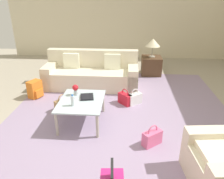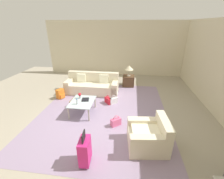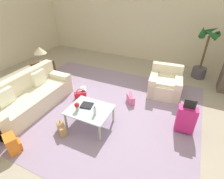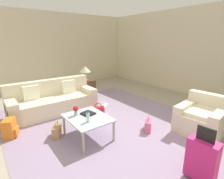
% 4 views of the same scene
% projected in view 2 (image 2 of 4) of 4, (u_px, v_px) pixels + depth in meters
% --- Properties ---
extents(ground_plane, '(12.00, 12.00, 0.00)m').
position_uv_depth(ground_plane, '(94.00, 121.00, 4.89)').
color(ground_plane, '#A89E89').
extents(wall_left, '(0.12, 8.00, 3.10)m').
position_uv_depth(wall_left, '(113.00, 49.00, 8.85)').
color(wall_left, beige).
rests_on(wall_left, ground).
extents(area_rug, '(5.20, 4.40, 0.01)m').
position_uv_depth(area_rug, '(104.00, 111.00, 5.40)').
color(area_rug, '#9984A3').
rests_on(area_rug, ground).
extents(couch, '(0.86, 2.32, 0.90)m').
position_uv_depth(couch, '(93.00, 86.00, 6.83)').
color(couch, beige).
rests_on(couch, ground).
extents(armchair, '(0.99, 1.04, 0.81)m').
position_uv_depth(armchair, '(150.00, 137.00, 3.76)').
color(armchair, beige).
rests_on(armchair, ground).
extents(coffee_table, '(0.97, 0.78, 0.46)m').
position_uv_depth(coffee_table, '(82.00, 103.00, 5.15)').
color(coffee_table, silver).
rests_on(coffee_table, ground).
extents(water_bottle, '(0.06, 0.06, 0.20)m').
position_uv_depth(water_bottle, '(77.00, 101.00, 4.92)').
color(water_bottle, silver).
rests_on(water_bottle, coffee_table).
extents(coffee_table_book, '(0.30, 0.28, 0.03)m').
position_uv_depth(coffee_table_book, '(85.00, 100.00, 5.22)').
color(coffee_table_book, black).
rests_on(coffee_table_book, coffee_table).
extents(flower_vase, '(0.11, 0.11, 0.21)m').
position_uv_depth(flower_vase, '(80.00, 95.00, 5.29)').
color(flower_vase, '#B2B7BC').
rests_on(flower_vase, coffee_table).
extents(side_table, '(0.57, 0.57, 0.52)m').
position_uv_depth(side_table, '(128.00, 81.00, 7.56)').
color(side_table, '#513823').
rests_on(side_table, ground).
extents(table_lamp, '(0.42, 0.42, 0.53)m').
position_uv_depth(table_lamp, '(129.00, 68.00, 7.29)').
color(table_lamp, '#ADA899').
rests_on(table_lamp, side_table).
extents(suitcase_magenta, '(0.42, 0.25, 0.85)m').
position_uv_depth(suitcase_magenta, '(85.00, 151.00, 3.27)').
color(suitcase_magenta, '#D12375').
rests_on(suitcase_magenta, ground).
extents(handbag_red, '(0.33, 0.32, 0.36)m').
position_uv_depth(handbag_red, '(108.00, 100.00, 5.89)').
color(handbag_red, red).
rests_on(handbag_red, ground).
extents(handbag_tan, '(0.34, 0.29, 0.36)m').
position_uv_depth(handbag_tan, '(74.00, 103.00, 5.72)').
color(handbag_tan, tan).
rests_on(handbag_tan, ground).
extents(handbag_white, '(0.31, 0.34, 0.36)m').
position_uv_depth(handbag_white, '(113.00, 101.00, 5.88)').
color(handbag_white, white).
rests_on(handbag_white, ground).
extents(handbag_pink, '(0.31, 0.34, 0.36)m').
position_uv_depth(handbag_pink, '(116.00, 122.00, 4.61)').
color(handbag_pink, pink).
rests_on(handbag_pink, ground).
extents(backpack_orange, '(0.36, 0.33, 0.40)m').
position_uv_depth(backpack_orange, '(60.00, 94.00, 6.29)').
color(backpack_orange, orange).
rests_on(backpack_orange, ground).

